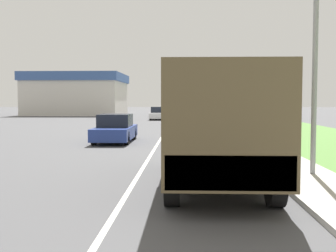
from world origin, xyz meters
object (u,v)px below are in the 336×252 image
at_px(car_nearest_ahead, 115,129).
at_px(car_third_ahead, 159,114).
at_px(car_fourth_ahead, 186,110).
at_px(car_second_ahead, 194,116).
at_px(military_truck, 216,121).
at_px(car_farthest_ahead, 168,108).

bearing_deg(car_nearest_ahead, car_third_ahead, 88.27).
bearing_deg(car_fourth_ahead, car_second_ahead, -88.94).
bearing_deg(car_nearest_ahead, military_truck, -68.18).
xyz_separation_m(military_truck, car_second_ahead, (0.00, 25.21, -0.82)).
bearing_deg(car_farthest_ahead, car_second_ahead, -84.72).
relative_size(car_fourth_ahead, car_farthest_ahead, 0.97).
relative_size(car_second_ahead, car_farthest_ahead, 1.15).
height_order(car_second_ahead, car_fourth_ahead, car_second_ahead).
distance_m(car_nearest_ahead, car_third_ahead, 24.32).
distance_m(car_nearest_ahead, car_farthest_ahead, 53.58).
bearing_deg(car_fourth_ahead, car_third_ahead, -100.93).
bearing_deg(military_truck, car_nearest_ahead, 111.82).
height_order(military_truck, car_farthest_ahead, military_truck).
height_order(military_truck, car_nearest_ahead, military_truck).
height_order(car_nearest_ahead, car_farthest_ahead, car_farthest_ahead).
xyz_separation_m(car_fourth_ahead, car_farthest_ahead, (-3.13, 13.49, 0.03)).
xyz_separation_m(car_second_ahead, car_third_ahead, (-3.52, 9.70, -0.12)).
height_order(military_truck, car_fourth_ahead, military_truck).
relative_size(military_truck, car_nearest_ahead, 1.56).
bearing_deg(car_second_ahead, car_nearest_ahead, -106.21).
distance_m(car_second_ahead, car_third_ahead, 10.32).
bearing_deg(car_second_ahead, car_farthest_ahead, 95.28).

